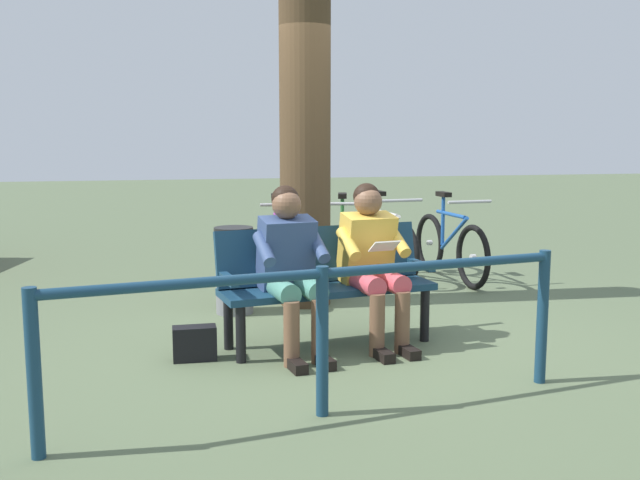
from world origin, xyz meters
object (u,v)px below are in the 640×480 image
Objects in this scene: tree_trunk at (305,115)px; person_companion at (291,262)px; person_reading at (372,256)px; bicycle_black at (385,245)px; bench at (324,276)px; bicycle_orange at (279,251)px; bicycle_green at (450,247)px; handbag at (195,343)px; bicycle_blue at (342,250)px; litter_bin at (234,270)px.

person_companion is at bearing 75.16° from tree_trunk.
tree_trunk is (0.24, -1.38, 1.07)m from person_reading.
person_companion is 2.95m from bicycle_black.
bench is 2.16m from bicycle_orange.
bicycle_green is 0.70m from bicycle_black.
tree_trunk reaches higher than handbag.
person_companion is 3.11m from bicycle_green.
bicycle_orange is at bearing -81.04° from bicycle_blue.
bicycle_blue reaches higher than handbag.
handbag is at bearing -46.22° from bicycle_black.
bicycle_blue reaches higher than bench.
handbag is 0.18× the size of bicycle_green.
bicycle_green is at bearing -141.27° from bench.
person_companion is 1.33m from litter_bin.
person_companion reaches higher than bicycle_orange.
tree_trunk reaches higher than bicycle_orange.
bench is 0.99× the size of bicycle_orange.
tree_trunk is at bearing -103.90° from bench.
bench is at bearing -46.47° from bicycle_green.
tree_trunk reaches higher than person_reading.
bench is 0.40m from person_companion.
bicycle_blue is 0.66m from bicycle_orange.
litter_bin is 0.46× the size of bicycle_blue.
person_reading reaches higher than handbag.
tree_trunk reaches higher than litter_bin.
tree_trunk is 2.07× the size of bicycle_black.
tree_trunk is (-0.39, -1.48, 1.07)m from person_companion.
bicycle_green is at bearing 101.13° from bicycle_blue.
person_companion reaches higher than bench.
bench is 1.08m from handbag.
bicycle_orange is at bearing -88.04° from bicycle_black.
person_reading is at bearing -25.27° from bicycle_black.
person_companion reaches higher than bicycle_black.
person_companion is at bearing 102.56° from litter_bin.
bench is 1.38× the size of person_reading.
litter_bin is at bearing 17.22° from tree_trunk.
tree_trunk is 2.34m from bicycle_green.
bicycle_orange is at bearing -99.30° from bench.
handbag is 0.09× the size of tree_trunk.
bicycle_green is (-1.73, -0.77, -1.37)m from tree_trunk.
person_companion is 4.00× the size of handbag.
bicycle_orange is (0.10, -0.89, -1.37)m from tree_trunk.
handbag is 2.60m from bicycle_orange.
bicycle_blue is at bearing -116.66° from bench.
bicycle_black reaches higher than litter_bin.
person_companion is 0.71× the size of bicycle_orange.
bicycle_green is at bearing -155.90° from tree_trunk.
bicycle_black is (-1.19, -2.33, -0.15)m from bench.
bicycle_black is at bearing -126.41° from bench.
tree_trunk is at bearing 7.69° from bicycle_orange.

